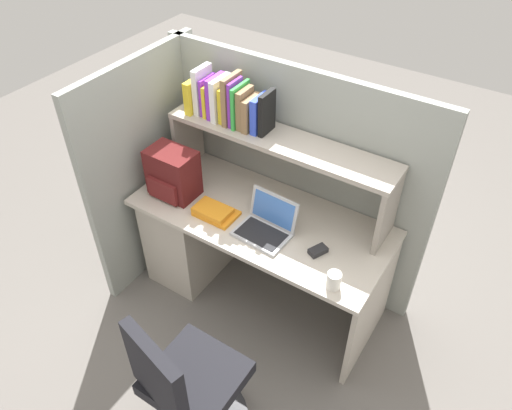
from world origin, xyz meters
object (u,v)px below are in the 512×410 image
at_px(laptop, 266,225).
at_px(backpack, 172,174).
at_px(paper_cup, 334,280).
at_px(computer_mouse, 318,251).
at_px(office_chair, 188,391).

relative_size(laptop, backpack, 1.04).
bearing_deg(paper_cup, laptop, 162.34).
distance_m(computer_mouse, paper_cup, 0.25).
relative_size(computer_mouse, office_chair, 0.11).
height_order(computer_mouse, office_chair, office_chair).
bearing_deg(laptop, backpack, -178.94).
bearing_deg(backpack, computer_mouse, 1.36).
distance_m(backpack, office_chair, 1.28).
xyz_separation_m(backpack, computer_mouse, (1.02, 0.02, -0.14)).
xyz_separation_m(computer_mouse, office_chair, (-0.23, -0.91, -0.35)).
bearing_deg(laptop, office_chair, -83.46).
xyz_separation_m(laptop, paper_cup, (0.51, -0.16, -0.00)).
bearing_deg(paper_cup, backpack, 172.82).
height_order(laptop, computer_mouse, laptop).
relative_size(paper_cup, office_chair, 0.10).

